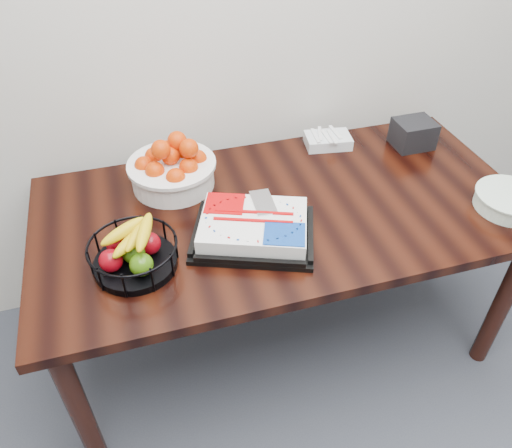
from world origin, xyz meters
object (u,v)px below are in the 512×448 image
object	(u,v)px
plate_stack	(509,201)
fruit_basket	(133,252)
napkin_box	(413,134)
cake_tray	(253,228)
tangerine_bowl	(172,165)
table	(282,224)

from	to	relation	value
plate_stack	fruit_basket	bearing A→B (deg)	176.70
napkin_box	plate_stack	bearing A→B (deg)	-76.50
cake_tray	tangerine_bowl	distance (m)	0.44
cake_tray	tangerine_bowl	xyz separation A→B (m)	(-0.21, 0.38, 0.05)
table	fruit_basket	distance (m)	0.59
cake_tray	tangerine_bowl	bearing A→B (deg)	119.46
table	napkin_box	distance (m)	0.73
tangerine_bowl	napkin_box	xyz separation A→B (m)	(1.03, 0.00, -0.03)
fruit_basket	plate_stack	size ratio (longest dim) A/B	1.12
cake_tray	napkin_box	distance (m)	0.90
plate_stack	napkin_box	xyz separation A→B (m)	(-0.12, 0.49, 0.03)
fruit_basket	plate_stack	distance (m)	1.34
plate_stack	napkin_box	world-z (taller)	napkin_box
tangerine_bowl	fruit_basket	distance (m)	0.45
tangerine_bowl	plate_stack	xyz separation A→B (m)	(1.15, -0.49, -0.06)
cake_tray	napkin_box	xyz separation A→B (m)	(0.82, 0.38, 0.02)
table	fruit_basket	xyz separation A→B (m)	(-0.55, -0.16, 0.15)
fruit_basket	napkin_box	distance (m)	1.29
table	tangerine_bowl	distance (m)	0.47
table	plate_stack	bearing A→B (deg)	-16.94
cake_tray	napkin_box	size ratio (longest dim) A/B	3.07
plate_stack	napkin_box	distance (m)	0.50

